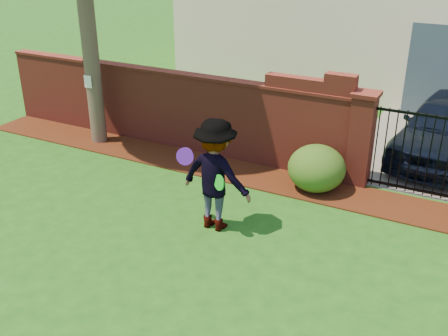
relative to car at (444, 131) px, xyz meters
The scene contains 12 objects.
ground 7.02m from the car, 122.00° to the right, with size 80.00×80.00×0.01m, color #1E5515.
mulch_bed 5.37m from the car, 150.92° to the right, with size 11.10×1.08×0.03m, color #38160A.
brick_wall 6.03m from the car, 161.38° to the right, with size 8.70×0.31×2.16m.
pillar_left 2.34m from the car, 124.09° to the right, with size 0.50×0.50×1.88m.
iron_gate 1.94m from the car, 96.02° to the right, with size 1.78×0.03×1.60m.
driveway 2.20m from the car, 95.59° to the left, with size 3.20×8.00×0.01m, color slate.
car is the anchor object (origin of this frame).
paper_notice 7.83m from the car, 159.60° to the right, with size 0.20×0.01×0.28m, color white.
shrub_left 3.23m from the car, 127.13° to the right, with size 1.11×1.11×0.91m, color #235118.
man 5.60m from the car, 122.56° to the right, with size 1.25×0.72×1.93m, color gray.
frisbee_purple 6.04m from the car, 124.65° to the right, with size 0.29×0.29×0.03m, color #5A1BAD.
frisbee_green 5.67m from the car, 119.74° to the right, with size 0.26×0.26×0.02m, color green.
Camera 1 is at (4.47, -5.66, 4.72)m, focal length 42.73 mm.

